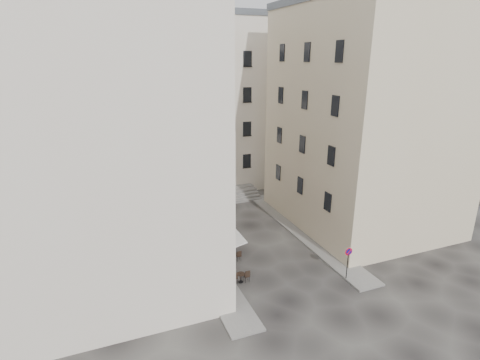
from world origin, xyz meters
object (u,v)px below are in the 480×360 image
no_parking_sign (348,257)px  bistro_table_a (241,277)px  bistro_table_b (233,256)px  pedestrian (231,230)px

no_parking_sign → bistro_table_a: bearing=164.4°
bistro_table_a → bistro_table_b: size_ratio=1.03×
no_parking_sign → pedestrian: bearing=125.9°
pedestrian → bistro_table_b: bearing=73.2°
no_parking_sign → pedestrian: no_parking_sign is taller
no_parking_sign → bistro_table_b: size_ratio=2.08×
no_parking_sign → pedestrian: (-5.21, 8.13, -0.77)m
bistro_table_b → pedestrian: size_ratio=0.62×
no_parking_sign → bistro_table_a: size_ratio=2.02×
no_parking_sign → pedestrian: 9.69m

